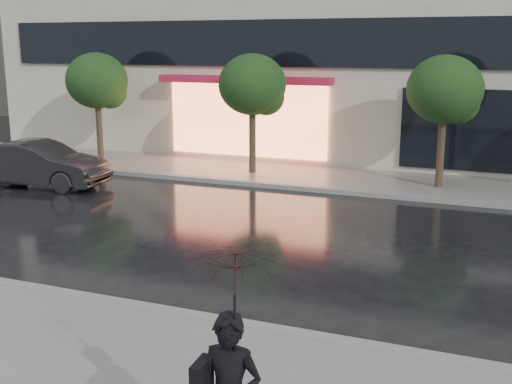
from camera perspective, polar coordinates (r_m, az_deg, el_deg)
The scene contains 11 objects.
ground at distance 11.40m, azimuth -5.45°, elevation -9.10°, with size 120.00×120.00×0.00m, color black.
sidewalk_near at distance 8.90m, azimuth -15.45°, elevation -15.81°, with size 60.00×4.50×0.12m, color slate.
sidewalk_far at distance 20.65m, azimuth 7.68°, elevation 1.13°, with size 60.00×3.50×0.12m, color slate.
curb_near at distance 10.57m, azimuth -7.98°, elevation -10.60°, with size 60.00×0.25×0.14m, color gray.
curb_far at distance 18.99m, azimuth 6.36°, elevation 0.15°, with size 60.00×0.25×0.14m, color gray.
bg_building_left at distance 48.33m, azimuth -21.72°, elevation 14.20°, with size 14.00×10.00×12.00m, color #59544F.
tree_far_west at distance 23.86m, azimuth -13.80°, elevation 9.41°, with size 2.20×2.20×3.99m.
tree_mid_west at distance 20.96m, azimuth -0.14°, elevation 9.32°, with size 2.20×2.20×3.99m.
tree_mid_east at distance 19.52m, azimuth 16.60°, elevation 8.51°, with size 2.20×2.20×3.99m.
parked_car at distance 20.64m, azimuth -18.75°, elevation 2.36°, with size 1.49×4.27×1.41m, color #232326.
pedestrian_with_umbrella at distance 6.06m, azimuth -2.15°, elevation -12.91°, with size 0.94×0.95×2.39m.
Camera 1 is at (4.92, -9.35, 4.29)m, focal length 45.00 mm.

